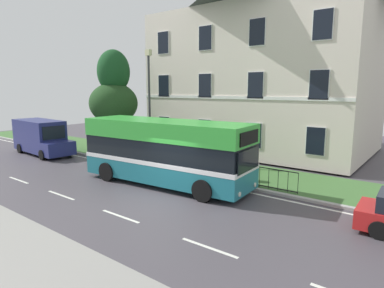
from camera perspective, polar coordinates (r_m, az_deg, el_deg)
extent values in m
cube|color=#464249|center=(13.89, -6.59, -10.29)|extent=(60.00, 56.00, 0.06)
cube|color=silver|center=(16.55, 2.30, -6.82)|extent=(54.00, 0.14, 0.01)
cube|color=silver|center=(19.31, -27.94, -5.56)|extent=(2.00, 0.12, 0.01)
cube|color=silver|center=(15.86, -21.83, -8.26)|extent=(2.00, 0.12, 0.01)
cube|color=silver|center=(12.74, -12.36, -12.17)|extent=(2.00, 0.12, 0.01)
cube|color=silver|center=(10.25, 2.96, -17.56)|extent=(2.00, 0.12, 0.01)
cube|color=#9E9E99|center=(16.91, 3.23, -6.27)|extent=(57.00, 0.24, 0.12)
cube|color=#3F6A34|center=(18.72, 7.08, -4.77)|extent=(57.00, 4.20, 0.12)
cube|color=gray|center=(10.97, -27.96, -16.82)|extent=(57.00, 3.00, 0.01)
cube|color=beige|center=(26.14, 12.58, 10.37)|extent=(15.04, 10.52, 10.03)
cube|color=white|center=(21.48, 6.41, 8.05)|extent=(15.04, 0.06, 0.20)
cube|color=#2D333D|center=(21.74, 6.25, 0.38)|extent=(1.10, 0.06, 2.20)
cube|color=white|center=(25.03, -4.82, 2.99)|extent=(1.10, 0.04, 1.63)
cube|color=black|center=(25.01, -4.86, 2.99)|extent=(1.00, 0.03, 1.53)
cube|color=white|center=(22.68, 2.22, 2.34)|extent=(1.10, 0.04, 1.63)
cube|color=black|center=(22.66, 2.19, 2.33)|extent=(1.00, 0.03, 1.53)
cube|color=white|center=(20.75, 10.72, 1.50)|extent=(1.10, 0.04, 1.63)
cube|color=black|center=(20.73, 10.69, 1.49)|extent=(1.00, 0.03, 1.53)
cube|color=white|center=(19.37, 20.67, 0.48)|extent=(1.10, 0.04, 1.63)
cube|color=black|center=(19.35, 20.66, 0.47)|extent=(1.00, 0.03, 1.53)
cube|color=white|center=(24.86, -4.93, 10.08)|extent=(1.10, 0.04, 1.63)
cube|color=black|center=(24.85, -4.96, 10.08)|extent=(1.00, 0.03, 1.53)
cube|color=white|center=(22.50, 2.27, 10.16)|extent=(1.10, 0.04, 1.63)
cube|color=black|center=(22.48, 2.24, 10.16)|extent=(1.00, 0.03, 1.53)
cube|color=white|center=(20.55, 10.99, 10.05)|extent=(1.10, 0.04, 1.63)
cube|color=black|center=(20.53, 10.96, 10.05)|extent=(1.00, 0.03, 1.53)
cube|color=white|center=(19.16, 21.22, 9.63)|extent=(1.10, 0.04, 1.63)
cube|color=black|center=(19.14, 21.21, 9.63)|extent=(1.00, 0.03, 1.53)
cube|color=white|center=(25.08, -5.03, 17.14)|extent=(1.10, 0.04, 1.63)
cube|color=black|center=(25.07, -5.06, 17.15)|extent=(1.00, 0.03, 1.53)
cube|color=white|center=(22.74, 2.33, 17.96)|extent=(1.10, 0.04, 1.63)
cube|color=black|center=(22.72, 2.29, 17.96)|extent=(1.00, 0.03, 1.53)
cube|color=white|center=(20.82, 11.27, 18.57)|extent=(1.10, 0.04, 1.63)
cube|color=black|center=(20.80, 11.25, 18.58)|extent=(1.00, 0.03, 1.53)
cube|color=white|center=(19.44, 21.80, 18.75)|extent=(1.10, 0.04, 1.63)
cube|color=black|center=(19.42, 21.79, 18.76)|extent=(1.00, 0.03, 1.53)
cube|color=black|center=(18.04, -1.44, -1.95)|extent=(12.81, 0.04, 0.04)
cube|color=black|center=(18.23, -1.43, -4.63)|extent=(12.81, 0.04, 0.04)
cylinder|color=black|center=(22.64, -14.14, -1.09)|extent=(0.02, 0.02, 0.95)
cylinder|color=black|center=(22.29, -13.41, -1.23)|extent=(0.02, 0.02, 0.95)
cylinder|color=black|center=(21.94, -12.65, -1.37)|extent=(0.02, 0.02, 0.95)
cylinder|color=black|center=(21.60, -11.87, -1.51)|extent=(0.02, 0.02, 0.95)
cylinder|color=black|center=(21.26, -11.07, -1.66)|extent=(0.02, 0.02, 0.95)
cylinder|color=black|center=(20.92, -10.24, -1.82)|extent=(0.02, 0.02, 0.95)
cylinder|color=black|center=(20.59, -9.38, -1.98)|extent=(0.02, 0.02, 0.95)
cylinder|color=black|center=(20.26, -8.50, -2.14)|extent=(0.02, 0.02, 0.95)
cylinder|color=black|center=(19.94, -7.58, -2.31)|extent=(0.02, 0.02, 0.95)
cylinder|color=black|center=(19.63, -6.64, -2.48)|extent=(0.02, 0.02, 0.95)
cylinder|color=black|center=(19.32, -5.66, -2.66)|extent=(0.02, 0.02, 0.95)
cylinder|color=black|center=(19.01, -4.66, -2.84)|extent=(0.02, 0.02, 0.95)
cylinder|color=black|center=(18.71, -3.62, -3.03)|extent=(0.02, 0.02, 0.95)
cylinder|color=black|center=(18.42, -2.54, -3.22)|extent=(0.02, 0.02, 0.95)
cylinder|color=black|center=(18.14, -1.44, -3.42)|extent=(0.02, 0.02, 0.95)
cylinder|color=black|center=(17.86, -0.29, -3.62)|extent=(0.02, 0.02, 0.95)
cylinder|color=black|center=(17.59, 0.88, -3.83)|extent=(0.02, 0.02, 0.95)
cylinder|color=black|center=(17.33, 2.10, -4.04)|extent=(0.02, 0.02, 0.95)
cylinder|color=black|center=(17.08, 3.35, -4.26)|extent=(0.02, 0.02, 0.95)
cylinder|color=black|center=(16.83, 4.64, -4.48)|extent=(0.02, 0.02, 0.95)
cylinder|color=black|center=(16.60, 5.97, -4.70)|extent=(0.02, 0.02, 0.95)
cylinder|color=black|center=(16.37, 7.34, -4.93)|extent=(0.02, 0.02, 0.95)
cylinder|color=black|center=(16.15, 8.75, -5.16)|extent=(0.02, 0.02, 0.95)
cylinder|color=black|center=(15.95, 10.19, -5.40)|extent=(0.02, 0.02, 0.95)
cylinder|color=black|center=(15.75, 11.67, -5.64)|extent=(0.02, 0.02, 0.95)
cylinder|color=black|center=(15.56, 13.19, -5.88)|extent=(0.02, 0.02, 0.95)
cylinder|color=black|center=(15.39, 14.75, -6.12)|extent=(0.02, 0.02, 0.95)
cylinder|color=black|center=(15.23, 16.34, -6.36)|extent=(0.02, 0.02, 0.95)
cylinder|color=black|center=(15.08, 17.97, -6.60)|extent=(0.02, 0.02, 0.95)
cylinder|color=#423328|center=(24.65, -13.11, 0.87)|extent=(0.43, 0.43, 1.85)
ellipsoid|color=#1D4E25|center=(24.78, -12.85, 1.78)|extent=(4.19, 4.19, 2.67)
ellipsoid|color=#20421E|center=(24.30, -13.49, 6.90)|extent=(3.43, 3.43, 2.92)
ellipsoid|color=#184621|center=(24.37, -13.50, 12.17)|extent=(2.30, 2.30, 3.05)
cube|color=#1D6F7D|center=(16.25, -4.59, -4.30)|extent=(8.87, 3.11, 1.05)
cube|color=white|center=(16.15, -4.62, -2.64)|extent=(8.89, 3.13, 0.20)
cube|color=black|center=(16.04, -4.64, -0.78)|extent=(8.79, 3.06, 0.99)
cube|color=green|center=(15.90, -4.69, 2.52)|extent=(8.87, 3.11, 0.87)
cube|color=black|center=(13.84, 9.82, -2.76)|extent=(0.21, 2.07, 0.91)
cube|color=black|center=(13.68, 9.93, 1.07)|extent=(0.19, 1.78, 0.56)
cylinder|color=silver|center=(14.87, 10.91, -6.99)|extent=(0.05, 0.20, 0.20)
cylinder|color=silver|center=(13.48, 8.30, -8.66)|extent=(0.05, 0.20, 0.20)
cylinder|color=black|center=(15.81, 6.41, -5.87)|extent=(0.98, 0.37, 0.96)
cylinder|color=black|center=(13.82, 1.90, -8.10)|extent=(0.98, 0.37, 0.96)
cylinder|color=black|center=(19.02, -9.25, -3.29)|extent=(0.98, 0.37, 0.96)
cylinder|color=black|center=(17.40, -14.53, -4.68)|extent=(0.98, 0.37, 0.96)
cube|color=navy|center=(23.83, -22.16, -0.77)|extent=(1.28, 2.03, 0.93)
cube|color=navy|center=(26.31, -25.03, 1.38)|extent=(4.70, 2.27, 2.22)
cube|color=black|center=(24.17, -22.90, 1.84)|extent=(0.17, 1.56, 0.90)
cylinder|color=black|center=(24.71, -20.64, -1.14)|extent=(0.69, 0.27, 0.68)
cylinder|color=black|center=(23.91, -24.61, -1.74)|extent=(0.69, 0.27, 0.68)
cylinder|color=black|center=(27.96, -24.17, -0.18)|extent=(0.69, 0.27, 0.68)
cylinder|color=black|center=(27.26, -27.75, -0.68)|extent=(0.69, 0.27, 0.68)
cylinder|color=black|center=(13.67, 30.49, -10.45)|extent=(0.61, 0.20, 0.60)
cylinder|color=black|center=(12.12, 29.76, -12.90)|extent=(0.61, 0.20, 0.60)
cylinder|color=#333338|center=(20.92, -7.40, 6.02)|extent=(0.14, 0.14, 6.56)
cube|color=beige|center=(21.00, -7.61, 15.48)|extent=(0.36, 0.24, 0.36)
cylinder|color=#23472D|center=(16.77, 8.28, -4.54)|extent=(0.50, 0.50, 0.98)
ellipsoid|color=black|center=(16.64, 8.33, -2.61)|extent=(0.51, 0.51, 0.17)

